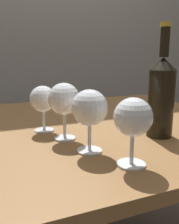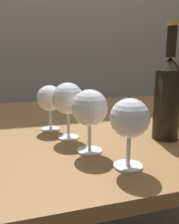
% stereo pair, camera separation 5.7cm
% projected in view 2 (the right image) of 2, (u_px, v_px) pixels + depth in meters
% --- Properties ---
extents(back_wall, '(5.00, 0.08, 2.60)m').
position_uv_depth(back_wall, '(45.00, 13.00, 1.85)').
color(back_wall, gray).
rests_on(back_wall, ground_plane).
extents(dining_table, '(1.23, 0.98, 0.74)m').
position_uv_depth(dining_table, '(89.00, 145.00, 0.89)').
color(dining_table, brown).
rests_on(dining_table, ground_plane).
extents(wine_glass_amber, '(0.08, 0.08, 0.15)m').
position_uv_depth(wine_glass_amber, '(130.00, 120.00, 0.49)').
color(wine_glass_amber, white).
rests_on(wine_glass_amber, dining_table).
extents(wine_glass_port, '(0.09, 0.09, 0.16)m').
position_uv_depth(wine_glass_port, '(90.00, 109.00, 0.57)').
color(wine_glass_port, white).
rests_on(wine_glass_port, dining_table).
extents(wine_glass_cabernet, '(0.09, 0.09, 0.16)m').
position_uv_depth(wine_glass_cabernet, '(68.00, 99.00, 0.67)').
color(wine_glass_cabernet, white).
rests_on(wine_glass_cabernet, dining_table).
extents(wine_glass_empty, '(0.08, 0.08, 0.14)m').
position_uv_depth(wine_glass_empty, '(50.00, 99.00, 0.76)').
color(wine_glass_empty, white).
rests_on(wine_glass_empty, dining_table).
extents(wine_bottle, '(0.07, 0.07, 0.32)m').
position_uv_depth(wine_bottle, '(168.00, 96.00, 0.67)').
color(wine_bottle, black).
rests_on(wine_bottle, dining_table).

